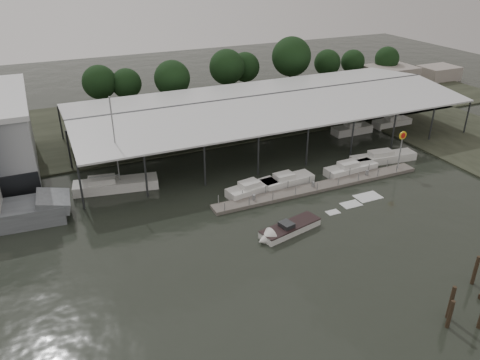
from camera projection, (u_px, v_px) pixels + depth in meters
name	position (u px, v px, depth m)	size (l,w,h in m)	color
ground	(242.00, 263.00, 43.49)	(200.00, 200.00, 0.00)	black
land_strip_far	(138.00, 124.00, 77.76)	(140.00, 30.00, 0.30)	#3B4030
covered_boat_shed	(268.00, 99.00, 69.90)	(58.24, 24.00, 6.96)	silver
floating_dock	(320.00, 187.00, 57.09)	(28.00, 2.00, 1.40)	#656059
shell_fuel_sign	(402.00, 143.00, 59.85)	(1.10, 0.18, 5.55)	gray
distant_commercial_buildings	(405.00, 75.00, 100.91)	(22.00, 8.00, 4.00)	gray
white_sailboat	(115.00, 185.00, 56.59)	(10.26, 4.31, 11.78)	white
speedboat_underway	(286.00, 230.00, 47.91)	(18.38, 5.93, 2.00)	white
moored_cruiser_0	(252.00, 189.00, 55.73)	(6.93, 3.28, 1.70)	white
moored_cruiser_1	(287.00, 181.00, 57.64)	(6.87, 2.66, 1.70)	white
moored_cruiser_2	(350.00, 169.00, 60.82)	(7.39, 2.59, 1.70)	white
moored_cruiser_3	(383.00, 157.00, 64.06)	(9.55, 3.15, 1.70)	white
horizon_tree_line	(249.00, 67.00, 88.51)	(65.44, 10.66, 11.36)	#301E15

